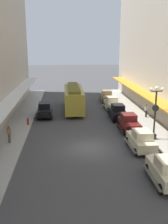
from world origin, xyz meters
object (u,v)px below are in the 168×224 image
Objects in this scene: fire_hydrant at (28,121)px; pedestrian_1 at (9,134)px; parked_car_6 at (118,112)px; parked_car_5 at (112,103)px; parked_car_0 at (129,122)px; parked_car_2 at (45,110)px; parked_car_3 at (107,96)px; pedestrian_2 at (146,111)px; lamp_post_with_clock at (155,111)px; streetcar at (74,97)px; parked_car_1 at (141,140)px; parked_car_4 at (167,170)px.

pedestrian_1 reaches higher than fire_hydrant.
parked_car_5 is at bearing 88.14° from parked_car_6.
parked_car_0 is 11.38m from parked_car_2.
parked_car_3 is 10.63m from pedestrian_2.
pedestrian_2 is (1.75, 7.74, -2.00)m from lamp_post_with_clock.
parked_car_2 is at bearing 74.01° from pedestrian_1.
parked_car_1 is at bearing -69.81° from streetcar.
pedestrian_2 is (3.32, -10.10, 0.05)m from parked_car_3.
parked_car_0 is at bearing -125.72° from pedestrian_2.
parked_car_2 reaches higher than pedestrian_2.
parked_car_0 is 2.60× the size of pedestrian_2.
parked_car_1 is 20.00m from parked_car_3.
parked_car_6 reaches higher than pedestrian_2.
streetcar reaches higher than parked_car_0.
parked_car_0 is 1.00× the size of parked_car_1.
parked_car_5 is 0.83× the size of lamp_post_with_clock.
fire_hydrant is at bearing 129.02° from parked_car_4.
parked_car_3 is at bearing 88.39° from parked_car_5.
parked_car_0 and parked_car_2 have the same top height.
parked_car_0 is 12.41m from pedestrian_1.
parked_car_4 reaches higher than pedestrian_2.
pedestrian_1 is (-11.87, 7.95, 0.05)m from parked_car_4.
parked_car_6 is at bearing 90.06° from parked_car_4.
parked_car_5 reaches higher than fire_hydrant.
parked_car_5 is 4.95m from parked_car_6.
fire_hydrant is at bearing -171.64° from pedestrian_2.
parked_car_0 is 4.56m from parked_car_6.
parked_car_1 is 5.66m from parked_car_4.
pedestrian_1 is at bearing -100.30° from fire_hydrant.
streetcar is 10.15m from pedestrian_2.
parked_car_1 is (-0.23, -5.15, 0.00)m from parked_car_0.
fire_hydrant is (-1.64, -3.73, -0.38)m from parked_car_2.
pedestrian_2 is at bearing 77.29° from lamp_post_with_clock.
lamp_post_with_clock reaches higher than parked_car_0.
parked_car_2 is 1.01× the size of parked_car_3.
parked_car_3 is 0.99× the size of parked_car_5.
streetcar is (-5.36, 20.19, 0.96)m from parked_car_4.
parked_car_4 is at bearing -75.12° from streetcar.
parked_car_1 is 1.00× the size of parked_car_6.
parked_car_4 is at bearing -61.71° from parked_car_2.
streetcar reaches higher than pedestrian_2.
parked_car_5 is 1.01× the size of parked_car_6.
pedestrian_2 is at bearing 26.13° from pedestrian_1.
pedestrian_1 is (-6.51, -12.24, -0.91)m from streetcar.
parked_car_2 is (-9.21, 11.50, 0.00)m from parked_car_1.
parked_car_5 is at bearing 45.79° from pedestrian_1.
fire_hydrant is (-10.88, 13.42, -0.38)m from parked_car_4.
lamp_post_with_clock reaches higher than streetcar.
parked_car_1 is at bearing -92.52° from parked_car_0.
lamp_post_with_clock is at bearing 48.62° from parked_car_1.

